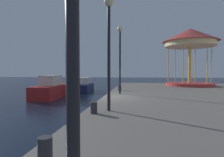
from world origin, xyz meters
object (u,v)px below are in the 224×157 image
motorboat_navy (84,86)px  bollard_south (120,88)px  carousel (190,43)px  bollard_center (45,149)px  lamp_post_far_end (120,48)px  lamp_post_mid_promenade (109,33)px  bollard_north (94,108)px  motorboat_red (51,89)px

motorboat_navy → bollard_south: 7.97m
bollard_south → motorboat_navy: bearing=126.4°
carousel → motorboat_navy: bearing=177.6°
bollard_center → bollard_south: same height
lamp_post_far_end → bollard_south: size_ratio=11.08×
carousel → lamp_post_mid_promenade: bearing=-115.6°
lamp_post_far_end → bollard_north: size_ratio=11.08×
bollard_south → bollard_north: (-0.18, -8.00, 0.00)m
bollard_north → motorboat_red: bearing=123.1°
carousel → bollard_north: (-6.87, -13.93, -4.23)m
bollard_south → carousel: bearing=41.6°
motorboat_red → lamp_post_mid_promenade: 11.06m
lamp_post_mid_promenade → bollard_center: lamp_post_mid_promenade is taller
lamp_post_far_end → motorboat_navy: bearing=120.1°
lamp_post_far_end → bollard_north: bearing=-93.7°
lamp_post_mid_promenade → bollard_south: (-0.28, 7.48, -2.69)m
lamp_post_mid_promenade → motorboat_navy: bearing=109.8°
motorboat_navy → bollard_north: size_ratio=10.87×
motorboat_navy → bollard_center: bearing=-75.8°
motorboat_red → bollard_north: motorboat_red is taller
bollard_center → bollard_south: 11.56m
bollard_center → motorboat_navy: bearing=104.2°
carousel → lamp_post_far_end: 10.41m
motorboat_red → bollard_south: (6.08, -1.07, 0.26)m
lamp_post_far_end → carousel: bearing=51.0°
motorboat_red → bollard_center: bearing=-64.9°
carousel → lamp_post_mid_promenade: (-6.41, -13.41, -1.54)m
carousel → lamp_post_far_end: (-6.48, -8.02, -1.41)m
motorboat_red → bollard_north: bearing=-56.9°
motorboat_navy → bollard_north: 15.10m
motorboat_red → bollard_south: size_ratio=12.69×
motorboat_navy → bollard_north: bearing=-72.5°
motorboat_red → bollard_south: motorboat_red is taller
motorboat_navy → bollard_center: 18.53m
carousel → bollard_center: (-6.86, -17.49, -4.23)m
carousel → bollard_north: 16.10m
lamp_post_mid_promenade → motorboat_red: bearing=126.7°
motorboat_red → motorboat_navy: size_ratio=1.17×
motorboat_navy → bollard_north: motorboat_navy is taller
bollard_north → bollard_center: bearing=-89.8°
carousel → bollard_south: bearing=-138.4°
motorboat_navy → lamp_post_mid_promenade: lamp_post_mid_promenade is taller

